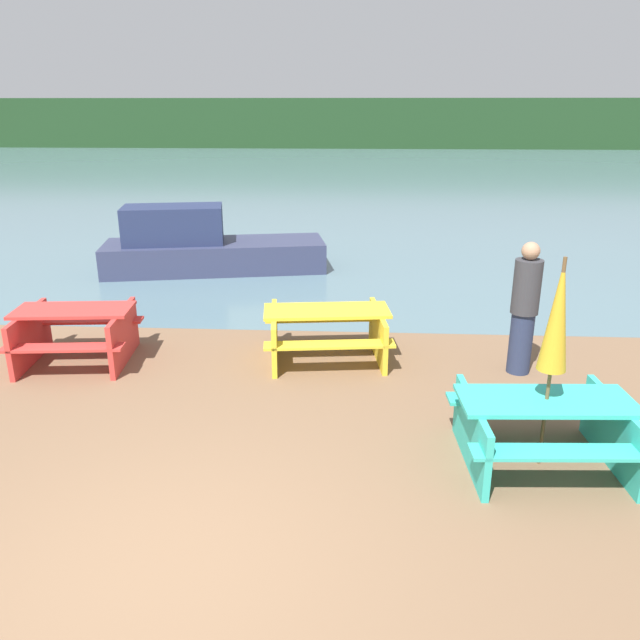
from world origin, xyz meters
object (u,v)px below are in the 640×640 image
(picnic_table_teal, at_px, (543,424))
(picnic_table_red, at_px, (76,331))
(picnic_table_yellow, at_px, (327,329))
(boat, at_px, (204,247))
(umbrella_gold, at_px, (558,316))
(person, at_px, (524,309))

(picnic_table_teal, height_order, picnic_table_red, picnic_table_red)
(picnic_table_yellow, distance_m, boat, 5.70)
(picnic_table_yellow, height_order, boat, boat)
(picnic_table_red, distance_m, boat, 5.26)
(picnic_table_teal, relative_size, picnic_table_yellow, 0.93)
(umbrella_gold, bearing_deg, picnic_table_red, 158.14)
(person, bearing_deg, picnic_table_red, -179.99)
(picnic_table_teal, xyz_separation_m, picnic_table_yellow, (-2.31, 2.67, 0.00))
(picnic_table_yellow, relative_size, person, 1.06)
(picnic_table_teal, xyz_separation_m, picnic_table_red, (-5.82, 2.34, 0.02))
(picnic_table_teal, distance_m, picnic_table_red, 6.28)
(picnic_table_red, bearing_deg, picnic_table_teal, -21.86)
(picnic_table_yellow, bearing_deg, boat, 120.91)
(picnic_table_red, bearing_deg, person, 0.01)
(picnic_table_red, relative_size, picnic_table_yellow, 0.90)
(umbrella_gold, relative_size, boat, 0.44)
(picnic_table_teal, relative_size, person, 0.98)
(picnic_table_yellow, distance_m, person, 2.71)
(person, bearing_deg, picnic_table_teal, -98.32)
(picnic_table_teal, bearing_deg, boat, 124.68)
(picnic_table_red, distance_m, person, 6.18)
(picnic_table_red, bearing_deg, umbrella_gold, -21.86)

